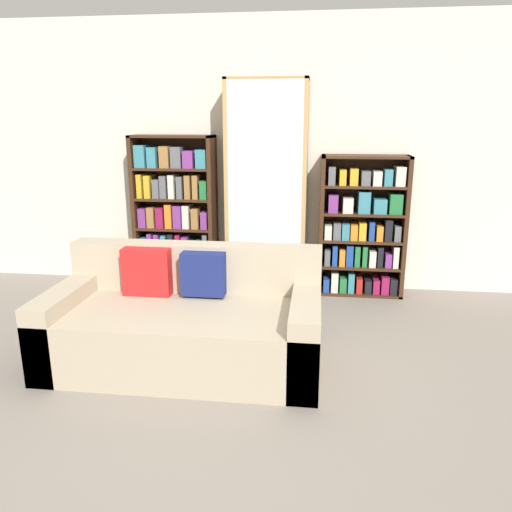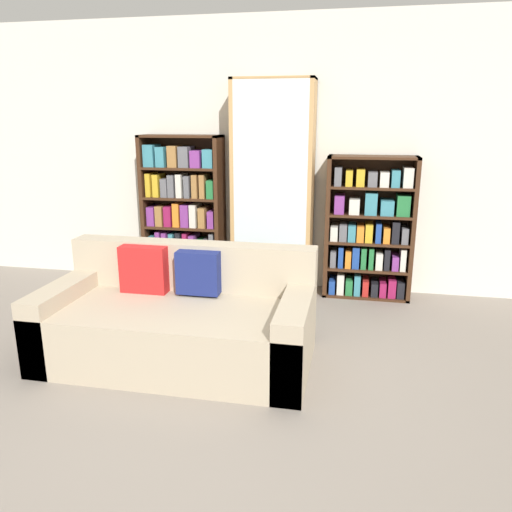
% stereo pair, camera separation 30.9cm
% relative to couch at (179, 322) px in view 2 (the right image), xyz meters
% --- Properties ---
extents(ground_plane, '(16.00, 16.00, 0.00)m').
position_rel_couch_xyz_m(ground_plane, '(0.33, -0.75, -0.29)').
color(ground_plane, gray).
extents(wall_back, '(6.74, 0.06, 2.70)m').
position_rel_couch_xyz_m(wall_back, '(0.33, 1.87, 1.06)').
color(wall_back, silver).
rests_on(wall_back, ground).
extents(couch, '(1.93, 0.97, 0.80)m').
position_rel_couch_xyz_m(couch, '(0.00, 0.00, 0.00)').
color(couch, tan).
rests_on(couch, ground).
extents(bookshelf_left, '(0.83, 0.32, 1.57)m').
position_rel_couch_xyz_m(bookshelf_left, '(-0.54, 1.66, 0.49)').
color(bookshelf_left, '#3D2314').
rests_on(bookshelf_left, ground).
extents(display_cabinet, '(0.79, 0.36, 2.10)m').
position_rel_couch_xyz_m(display_cabinet, '(0.42, 1.65, 0.76)').
color(display_cabinet, tan).
rests_on(display_cabinet, ground).
extents(bookshelf_right, '(0.84, 0.32, 1.39)m').
position_rel_couch_xyz_m(bookshelf_right, '(1.38, 1.66, 0.38)').
color(bookshelf_right, '#3D2314').
rests_on(bookshelf_right, ground).
extents(wine_bottle, '(0.07, 0.07, 0.41)m').
position_rel_couch_xyz_m(wine_bottle, '(0.82, 0.99, -0.12)').
color(wine_bottle, '#143819').
rests_on(wine_bottle, ground).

